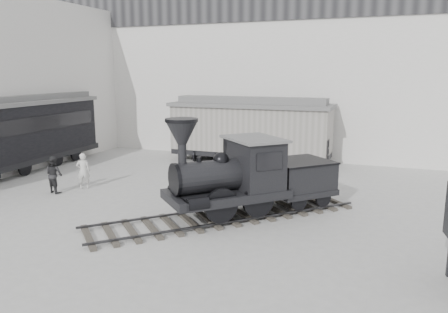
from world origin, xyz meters
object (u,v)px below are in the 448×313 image
at_px(visitor_b, 54,174).
at_px(visitor_a, 83,171).
at_px(boxcar, 250,129).
at_px(locomotive, 245,180).

bearing_deg(visitor_b, visitor_a, -114.24).
bearing_deg(visitor_a, boxcar, -157.97).
xyz_separation_m(locomotive, visitor_b, (-8.62, -0.06, -0.51)).
xyz_separation_m(locomotive, boxcar, (-2.65, 8.97, 0.66)).
bearing_deg(locomotive, boxcar, 150.55).
bearing_deg(visitor_a, locomotive, 138.30).
bearing_deg(boxcar, visitor_a, -122.89).
height_order(locomotive, visitor_a, locomotive).
height_order(locomotive, boxcar, boxcar).
bearing_deg(visitor_a, visitor_b, 17.75).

